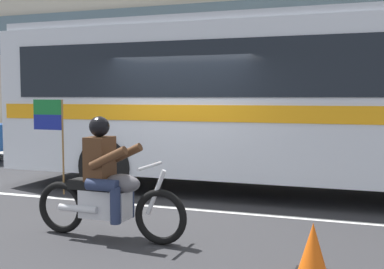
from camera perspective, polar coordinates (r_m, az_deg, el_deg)
The scene contains 7 objects.
ground_plane at distance 8.56m, azimuth -1.26°, elevation -7.72°, with size 60.00×60.00×0.00m, color #2B2B2D.
sidewalk_curb at distance 13.37m, azimuth 6.51°, elevation -2.96°, with size 28.00×3.80×0.15m, color #A39E93.
lane_center_stripe at distance 8.01m, azimuth -2.79°, elevation -8.55°, with size 26.60×0.14×0.01m, color silver.
transit_bus at distance 9.04m, azimuth 14.77°, elevation 4.81°, with size 11.93×2.64×3.22m.
motorcycle_with_rider at distance 6.28m, azimuth -10.03°, elevation -6.10°, with size 2.20×0.64×1.78m.
fire_hydrant at distance 13.28m, azimuth -7.55°, elevation -1.10°, with size 0.22×0.30×0.75m.
traffic_cone at distance 5.17m, azimuth 14.04°, elevation -13.18°, with size 0.36×0.36×0.55m.
Camera 1 is at (2.96, -7.82, 1.82)m, focal length 45.27 mm.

